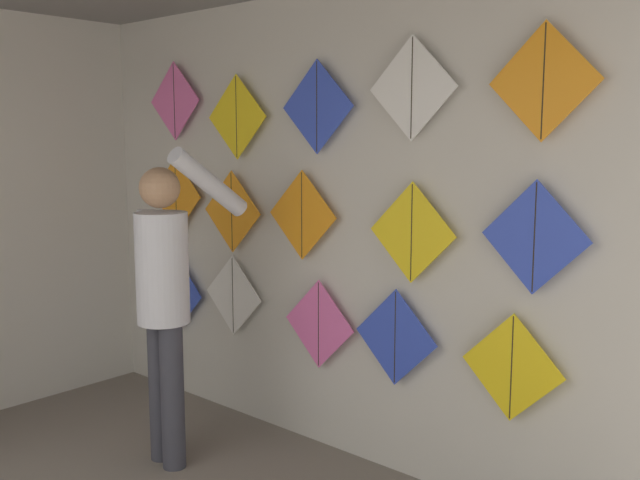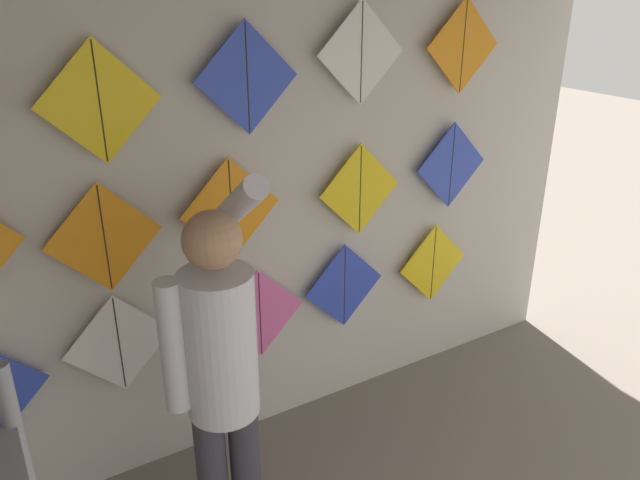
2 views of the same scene
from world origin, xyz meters
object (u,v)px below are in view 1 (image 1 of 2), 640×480
kite_10 (175,101)px  kite_11 (237,117)px  kite_7 (302,215)px  kite_14 (544,82)px  shopkeeper (165,289)px  kite_1 (233,295)px  kite_2 (319,324)px  kite_4 (512,368)px  kite_0 (178,292)px  kite_5 (176,195)px  kite_8 (412,233)px  kite_3 (395,337)px  kite_12 (317,107)px  kite_6 (232,212)px  kite_9 (535,237)px  kite_13 (412,88)px

kite_10 → kite_11: size_ratio=1.00×
kite_7 → kite_14: 1.69m
shopkeeper → kite_1: bearing=117.2°
kite_2 → kite_4: size_ratio=1.00×
kite_0 → kite_11: 1.45m
kite_5 → kite_7: size_ratio=1.00×
kite_2 → kite_8: (0.67, 0.00, 0.63)m
kite_7 → kite_8: (0.81, 0.00, -0.04)m
kite_3 → kite_14: (0.81, 0.00, 1.37)m
shopkeeper → kite_0: 1.18m
kite_2 → kite_8: 0.92m
kite_4 → kite_12: bearing=180.0°
kite_4 → kite_14: size_ratio=1.00×
kite_6 → kite_9: bearing=0.0°
kite_11 → shopkeeper: bearing=-76.1°
kite_4 → kite_13: kite_13 is taller
shopkeeper → kite_8: (1.21, 0.75, 0.36)m
kite_9 → kite_12: 1.53m
kite_13 → shopkeeper: bearing=-148.0°
kite_2 → kite_12: bearing=180.0°
kite_4 → kite_13: bearing=180.0°
kite_11 → kite_1: bearing=180.0°
kite_12 → kite_11: bearing=180.0°
kite_5 → kite_12: kite_12 is taller
kite_2 → kite_6: kite_6 is taller
kite_0 → kite_3: size_ratio=1.00×
kite_4 → kite_13: 1.52m
kite_0 → kite_2: 1.41m
kite_5 → kite_10: (0.01, 0.00, 0.68)m
kite_12 → kite_0: bearing=180.0°
kite_13 → kite_10: bearing=180.0°
kite_0 → kite_7: kite_7 is taller
kite_1 → kite_10: (-0.59, 0.00, 1.33)m
kite_9 → kite_4: bearing=180.0°
kite_1 → kite_3: bearing=0.0°
kite_0 → kite_1: kite_1 is taller
kite_8 → kite_10: bearing=180.0°
kite_9 → kite_14: bearing=0.0°
kite_9 → kite_6: bearing=180.0°
kite_14 → kite_9: bearing=180.0°
kite_1 → kite_2: bearing=0.0°
kite_4 → kite_8: bearing=180.0°
kite_4 → kite_13: (-0.63, 0.00, 1.39)m
kite_11 → kite_13: bearing=0.0°
kite_13 → kite_14: bearing=0.0°
kite_8 → kite_4: bearing=0.0°
kite_7 → kite_5: bearing=180.0°
kite_0 → kite_4: size_ratio=1.00×
kite_11 → kite_12: 0.71m
kite_5 → kite_6: size_ratio=1.00×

